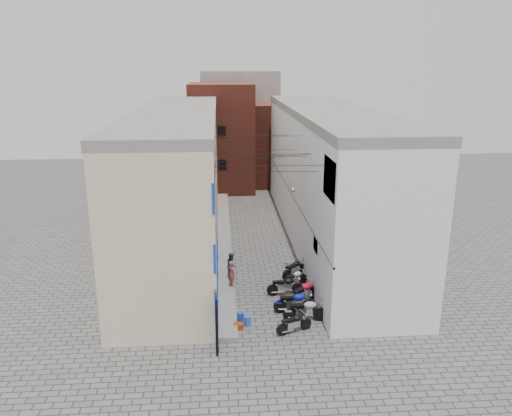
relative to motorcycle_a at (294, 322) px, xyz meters
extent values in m
plane|color=#5B5856|center=(-0.97, -0.69, -0.51)|extent=(90.00, 90.00, 0.00)
cube|color=slate|center=(-3.02, 12.31, -0.39)|extent=(0.90, 26.00, 0.25)
cube|color=beige|center=(-5.97, 12.31, 3.74)|extent=(5.00, 26.00, 8.50)
cube|color=tan|center=(-3.51, 12.31, 3.49)|extent=(0.10, 26.00, 0.80)
cube|color=#0D32C5|center=(-3.50, 4.21, 0.79)|extent=(0.12, 10.20, 2.40)
cube|color=#0D32C5|center=(-3.52, 4.21, 4.79)|extent=(0.10, 10.20, 4.00)
cube|color=slate|center=(-5.97, 12.31, 8.24)|extent=(5.10, 26.00, 0.50)
cube|color=black|center=(-3.49, -1.09, 0.59)|extent=(0.10, 1.20, 2.20)
cube|color=white|center=(4.03, 12.31, 3.74)|extent=(5.00, 26.00, 8.50)
cube|color=#0D32C5|center=(1.58, 0.81, 6.49)|extent=(0.10, 2.40, 1.80)
cube|color=white|center=(1.59, 3.31, 2.49)|extent=(0.08, 1.00, 0.70)
cylinder|color=#B2B2B7|center=(1.18, 6.31, 4.69)|extent=(0.80, 0.06, 0.06)
sphere|color=#B2B2B7|center=(0.78, 6.31, 4.59)|extent=(0.28, 0.28, 0.28)
cube|color=slate|center=(4.03, 12.31, 8.24)|extent=(5.10, 26.00, 0.50)
cube|color=slate|center=(1.57, 12.31, 2.89)|extent=(0.10, 26.00, 0.12)
cube|color=maroon|center=(-2.97, 27.31, 4.49)|extent=(6.00, 6.00, 10.00)
cube|color=maroon|center=(2.03, 29.31, 3.49)|extent=(5.00, 6.00, 8.00)
cube|color=slate|center=(-0.97, 33.31, 4.99)|extent=(8.00, 5.00, 11.00)
cube|color=black|center=(-0.97, 24.51, 0.69)|extent=(2.00, 0.30, 2.40)
cylinder|color=black|center=(-0.97, 1.31, 6.99)|extent=(5.20, 0.02, 0.02)
cylinder|color=black|center=(-0.97, 3.31, 6.29)|extent=(5.20, 0.02, 0.02)
cylinder|color=black|center=(-0.97, 5.81, 6.69)|extent=(5.20, 0.02, 0.02)
cylinder|color=black|center=(-0.97, 8.31, 7.29)|extent=(5.20, 0.02, 0.02)
cylinder|color=black|center=(-0.97, 11.31, 5.99)|extent=(5.20, 0.02, 0.02)
cylinder|color=black|center=(-0.97, 14.31, 6.49)|extent=(5.20, 0.02, 0.02)
cylinder|color=black|center=(-0.97, 4.31, 6.79)|extent=(5.65, 2.07, 0.02)
cylinder|color=black|center=(-0.97, 7.31, 6.39)|extent=(5.80, 1.58, 0.02)
imported|color=#9B4A38|center=(-2.71, 4.64, 0.45)|extent=(0.53, 0.62, 1.43)
imported|color=#323D4C|center=(-2.67, 5.77, 0.46)|extent=(0.61, 0.75, 1.45)
cylinder|color=#2258AE|center=(-2.08, 0.77, -0.27)|extent=(0.38, 0.38, 0.48)
cylinder|color=#213EA8|center=(-2.40, 1.15, -0.26)|extent=(0.36, 0.36, 0.50)
cube|color=#9F2C0B|center=(-2.52, 0.52, -0.38)|extent=(0.49, 0.41, 0.27)
camera|label=1|loc=(-3.23, -20.09, 11.37)|focal=35.00mm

